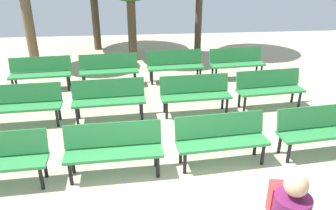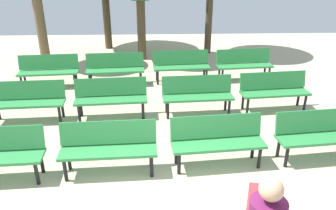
{
  "view_description": "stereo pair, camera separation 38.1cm",
  "coord_description": "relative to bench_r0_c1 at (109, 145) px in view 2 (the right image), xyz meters",
  "views": [
    {
      "loc": [
        -0.61,
        -3.23,
        3.41
      ],
      "look_at": [
        0.0,
        2.98,
        0.55
      ],
      "focal_mm": 35.57,
      "sensor_mm": 36.0,
      "label": 1
    },
    {
      "loc": [
        -0.23,
        -3.26,
        3.41
      ],
      "look_at": [
        0.0,
        2.98,
        0.55
      ],
      "focal_mm": 35.57,
      "sensor_mm": 36.0,
      "label": 2
    }
  ],
  "objects": [
    {
      "name": "bench_r1_c0",
      "position": [
        -2.02,
        1.99,
        0.0
      ],
      "size": [
        1.62,
        0.57,
        0.87
      ],
      "rotation": [
        0.0,
        0.0,
        0.06
      ],
      "color": "#2D8442",
      "rests_on": "ground_plane"
    },
    {
      "name": "bench_r0_c1",
      "position": [
        0.0,
        0.0,
        0.0
      ],
      "size": [
        1.62,
        0.55,
        0.87
      ],
      "rotation": [
        0.0,
        0.0,
        0.05
      ],
      "color": "#2D8442",
      "rests_on": "ground_plane"
    },
    {
      "name": "bench_r0_c3",
      "position": [
        3.71,
        0.3,
        0.0
      ],
      "size": [
        1.64,
        0.64,
        0.87
      ],
      "rotation": [
        0.0,
        0.0,
        0.1
      ],
      "color": "#2D8442",
      "rests_on": "ground_plane"
    },
    {
      "name": "bench_r0_c2",
      "position": [
        1.84,
        0.15,
        0.0
      ],
      "size": [
        1.64,
        0.62,
        0.87
      ],
      "rotation": [
        0.0,
        0.0,
        0.09
      ],
      "color": "#2D8442",
      "rests_on": "ground_plane"
    },
    {
      "name": "bench_r1_c1",
      "position": [
        -0.21,
        2.11,
        0.0
      ],
      "size": [
        1.63,
        0.59,
        0.87
      ],
      "rotation": [
        0.0,
        0.0,
        0.07
      ],
      "color": "#2D8442",
      "rests_on": "ground_plane"
    },
    {
      "name": "bench_r2_c2",
      "position": [
        1.53,
        4.37,
        0.0
      ],
      "size": [
        1.63,
        0.59,
        0.87
      ],
      "rotation": [
        0.0,
        0.0,
        0.07
      ],
      "color": "#2D8442",
      "rests_on": "ground_plane"
    },
    {
      "name": "bench_r2_c3",
      "position": [
        3.37,
        4.44,
        0.0
      ],
      "size": [
        1.64,
        0.63,
        0.87
      ],
      "rotation": [
        0.0,
        0.0,
        0.1
      ],
      "color": "#2D8442",
      "rests_on": "ground_plane"
    },
    {
      "name": "bench_r2_c0",
      "position": [
        -2.15,
        4.05,
        0.0
      ],
      "size": [
        1.63,
        0.61,
        0.87
      ],
      "rotation": [
        0.0,
        0.0,
        0.08
      ],
      "color": "#2D8442",
      "rests_on": "ground_plane"
    },
    {
      "name": "bench_r1_c3",
      "position": [
        3.57,
        2.38,
        0.0
      ],
      "size": [
        1.64,
        0.63,
        0.87
      ],
      "rotation": [
        0.0,
        0.0,
        0.09
      ],
      "color": "#2D8442",
      "rests_on": "ground_plane"
    },
    {
      "name": "bench_r1_c2",
      "position": [
        1.74,
        2.2,
        0.0
      ],
      "size": [
        1.63,
        0.58,
        0.87
      ],
      "rotation": [
        0.0,
        0.0,
        0.06
      ],
      "color": "#2D8442",
      "rests_on": "ground_plane"
    },
    {
      "name": "bench_r2_c1",
      "position": [
        -0.34,
        4.16,
        0.0
      ],
      "size": [
        1.63,
        0.6,
        0.87
      ],
      "rotation": [
        0.0,
        0.0,
        0.07
      ],
      "color": "#2D8442",
      "rests_on": "ground_plane"
    }
  ]
}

